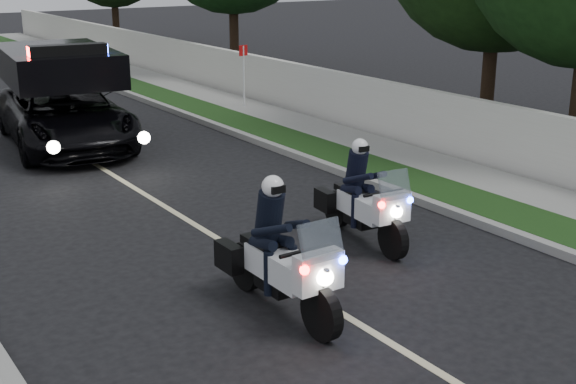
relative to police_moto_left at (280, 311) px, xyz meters
The scene contains 14 objects.
ground 0.94m from the police_moto_left, 47.47° to the right, with size 120.00×120.00×0.00m, color black.
curb_right 10.44m from the police_moto_left, 63.02° to the left, with size 0.20×60.00×0.15m, color gray.
grass_verge 10.78m from the police_moto_left, 59.70° to the left, with size 1.20×60.00×0.16m, color #193814.
sidewalk_right 11.49m from the police_moto_left, 54.10° to the left, with size 1.40×60.00×0.16m, color gray.
property_wall 12.13m from the police_moto_left, 50.26° to the left, with size 0.22×60.00×1.50m, color beige.
lane_marking 9.33m from the police_moto_left, 86.08° to the left, with size 0.12×50.00×0.01m, color #BFB78C.
police_moto_left is the anchor object (origin of this frame).
police_moto_right 2.93m from the police_moto_left, 28.87° to the left, with size 0.71×2.02×1.72m, color silver, non-canonical shape.
police_suv 10.66m from the police_moto_left, 86.27° to the left, with size 2.66×5.74×2.79m, color black.
sign_post 13.73m from the police_moto_left, 61.10° to the left, with size 0.32×0.32×2.05m, color #A81E0C, non-canonical shape.
tree_right_a 11.90m from the police_moto_left, 29.32° to the left, with size 5.94×5.94×9.90m, color #173510, non-canonical shape.
tree_right_b 10.58m from the police_moto_left, 16.08° to the left, with size 5.76×5.76×9.60m, color #173A13, non-canonical shape.
tree_right_d 21.26m from the police_moto_left, 61.41° to the left, with size 6.51×6.51×10.86m, color #153E14, non-canonical shape.
tree_right_e 33.01m from the police_moto_left, 71.77° to the left, with size 5.36×5.36×8.94m, color #153210, non-canonical shape.
Camera 1 is at (-5.68, -6.98, 4.52)m, focal length 47.44 mm.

